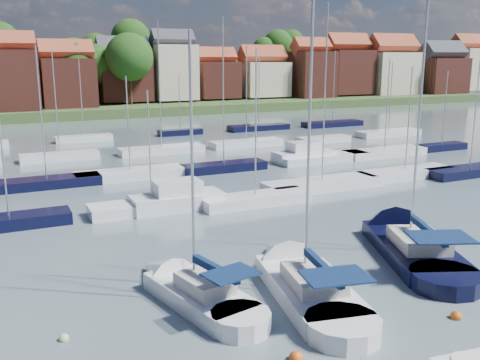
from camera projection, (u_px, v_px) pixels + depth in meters
ground at (165, 159)px, 60.57m from camera, size 260.00×260.00×0.00m
sailboat_left at (188, 290)px, 25.80m from camera, size 4.65×10.21×13.51m
sailboat_centre at (298, 278)px, 27.24m from camera, size 5.63×12.67×16.63m
sailboat_navy at (402, 239)px, 32.96m from camera, size 8.62×14.11×18.96m
buoy_c at (296, 360)px, 20.46m from camera, size 0.55×0.55×0.55m
buoy_d at (456, 318)px, 23.74m from camera, size 0.50×0.50×0.50m
buoy_e at (407, 239)px, 33.98m from camera, size 0.43×0.43×0.43m
buoy_g at (326, 309)px, 24.64m from camera, size 0.45×0.45×0.45m
buoy_h at (64, 340)px, 21.89m from camera, size 0.41×0.41×0.41m
marina_field at (196, 162)px, 57.00m from camera, size 79.62×41.41×15.93m
far_shore_town at (67, 83)px, 142.07m from camera, size 212.46×90.00×22.27m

